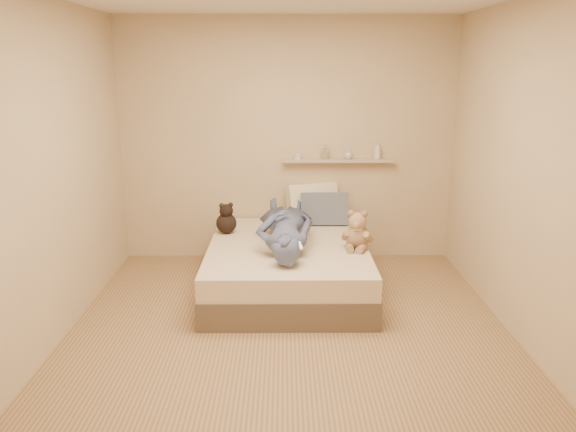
{
  "coord_description": "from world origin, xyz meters",
  "views": [
    {
      "loc": [
        -0.04,
        -4.15,
        2.09
      ],
      "look_at": [
        0.0,
        0.65,
        0.8
      ],
      "focal_mm": 35.0,
      "sensor_mm": 36.0,
      "label": 1
    }
  ],
  "objects_px": {
    "bed": "(288,266)",
    "game_console": "(292,247)",
    "teddy_bear": "(357,233)",
    "pillow_grey": "(324,209)",
    "pillow_cream": "(313,203)",
    "person": "(285,226)",
    "wall_shelf": "(338,161)",
    "dark_plush": "(226,220)"
  },
  "relations": [
    {
      "from": "game_console",
      "to": "dark_plush",
      "type": "relative_size",
      "value": 0.6
    },
    {
      "from": "teddy_bear",
      "to": "pillow_cream",
      "type": "height_order",
      "value": "pillow_cream"
    },
    {
      "from": "bed",
      "to": "teddy_bear",
      "type": "distance_m",
      "value": 0.76
    },
    {
      "from": "pillow_cream",
      "to": "person",
      "type": "height_order",
      "value": "pillow_cream"
    },
    {
      "from": "teddy_bear",
      "to": "pillow_grey",
      "type": "distance_m",
      "value": 0.88
    },
    {
      "from": "teddy_bear",
      "to": "wall_shelf",
      "type": "bearing_deg",
      "value": 94.67
    },
    {
      "from": "pillow_grey",
      "to": "pillow_cream",
      "type": "bearing_deg",
      "value": 130.16
    },
    {
      "from": "bed",
      "to": "pillow_cream",
      "type": "bearing_deg",
      "value": 71.57
    },
    {
      "from": "pillow_cream",
      "to": "wall_shelf",
      "type": "height_order",
      "value": "wall_shelf"
    },
    {
      "from": "bed",
      "to": "wall_shelf",
      "type": "distance_m",
      "value": 1.38
    },
    {
      "from": "bed",
      "to": "teddy_bear",
      "type": "height_order",
      "value": "teddy_bear"
    },
    {
      "from": "teddy_bear",
      "to": "dark_plush",
      "type": "distance_m",
      "value": 1.35
    },
    {
      "from": "wall_shelf",
      "to": "pillow_grey",
      "type": "bearing_deg",
      "value": -125.34
    },
    {
      "from": "dark_plush",
      "to": "pillow_grey",
      "type": "xyz_separation_m",
      "value": [
        1.01,
        0.33,
        0.03
      ]
    },
    {
      "from": "game_console",
      "to": "pillow_cream",
      "type": "relative_size",
      "value": 0.35
    },
    {
      "from": "bed",
      "to": "person",
      "type": "height_order",
      "value": "person"
    },
    {
      "from": "game_console",
      "to": "pillow_grey",
      "type": "xyz_separation_m",
      "value": [
        0.36,
        1.25,
        0.01
      ]
    },
    {
      "from": "person",
      "to": "dark_plush",
      "type": "bearing_deg",
      "value": -31.41
    },
    {
      "from": "person",
      "to": "wall_shelf",
      "type": "height_order",
      "value": "wall_shelf"
    },
    {
      "from": "bed",
      "to": "pillow_grey",
      "type": "xyz_separation_m",
      "value": [
        0.39,
        0.69,
        0.4
      ]
    },
    {
      "from": "teddy_bear",
      "to": "dark_plush",
      "type": "bearing_deg",
      "value": 157.71
    },
    {
      "from": "dark_plush",
      "to": "pillow_cream",
      "type": "height_order",
      "value": "pillow_cream"
    },
    {
      "from": "teddy_bear",
      "to": "pillow_grey",
      "type": "relative_size",
      "value": 0.75
    },
    {
      "from": "bed",
      "to": "wall_shelf",
      "type": "xyz_separation_m",
      "value": [
        0.55,
        0.91,
        0.88
      ]
    },
    {
      "from": "teddy_bear",
      "to": "wall_shelf",
      "type": "xyz_separation_m",
      "value": [
        -0.09,
        1.06,
        0.5
      ]
    },
    {
      "from": "bed",
      "to": "dark_plush",
      "type": "height_order",
      "value": "dark_plush"
    },
    {
      "from": "teddy_bear",
      "to": "pillow_cream",
      "type": "relative_size",
      "value": 0.68
    },
    {
      "from": "dark_plush",
      "to": "pillow_cream",
      "type": "xyz_separation_m",
      "value": [
        0.89,
        0.47,
        0.06
      ]
    },
    {
      "from": "pillow_grey",
      "to": "person",
      "type": "relative_size",
      "value": 0.34
    },
    {
      "from": "bed",
      "to": "dark_plush",
      "type": "bearing_deg",
      "value": 149.63
    },
    {
      "from": "bed",
      "to": "game_console",
      "type": "distance_m",
      "value": 0.68
    },
    {
      "from": "wall_shelf",
      "to": "bed",
      "type": "bearing_deg",
      "value": -121.18
    },
    {
      "from": "pillow_grey",
      "to": "dark_plush",
      "type": "bearing_deg",
      "value": -161.98
    },
    {
      "from": "dark_plush",
      "to": "pillow_grey",
      "type": "distance_m",
      "value": 1.06
    },
    {
      "from": "teddy_bear",
      "to": "game_console",
      "type": "bearing_deg",
      "value": -145.92
    },
    {
      "from": "teddy_bear",
      "to": "person",
      "type": "distance_m",
      "value": 0.68
    },
    {
      "from": "pillow_grey",
      "to": "wall_shelf",
      "type": "height_order",
      "value": "wall_shelf"
    },
    {
      "from": "dark_plush",
      "to": "person",
      "type": "distance_m",
      "value": 0.69
    },
    {
      "from": "dark_plush",
      "to": "person",
      "type": "bearing_deg",
      "value": -31.58
    },
    {
      "from": "game_console",
      "to": "pillow_cream",
      "type": "xyz_separation_m",
      "value": [
        0.24,
        1.39,
        0.04
      ]
    },
    {
      "from": "wall_shelf",
      "to": "teddy_bear",
      "type": "bearing_deg",
      "value": -85.33
    },
    {
      "from": "bed",
      "to": "game_console",
      "type": "xyz_separation_m",
      "value": [
        0.03,
        -0.56,
        0.38
      ]
    }
  ]
}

